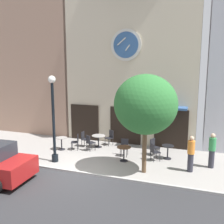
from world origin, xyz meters
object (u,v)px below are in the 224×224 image
Objects in this scene: street_lamp at (53,119)px; cafe_chair_curbside at (84,138)px; cafe_chair_left_end at (110,136)px; cafe_chair_facing_street at (154,146)px; cafe_chair_by_entrance at (124,146)px; pedestrian_green at (212,150)px; cafe_table_near_door at (62,141)px; cafe_table_near_curb at (168,150)px; cafe_chair_mid_row at (76,141)px; cafe_table_center at (99,138)px; cafe_table_center_left at (124,151)px; pedestrian_orange at (191,153)px; cafe_chair_corner at (90,142)px; street_tree at (145,105)px; cafe_chair_facing_wall at (154,151)px.

street_lamp reaches higher than cafe_chair_curbside.
street_lamp is 4.78× the size of cafe_chair_left_end.
cafe_chair_facing_street is 1.59m from cafe_chair_by_entrance.
pedestrian_green is at bearing -16.20° from cafe_chair_facing_street.
cafe_table_near_door is 5.98m from cafe_table_near_curb.
cafe_chair_left_end reaches higher than cafe_table_near_curb.
cafe_table_near_curb is at bearing 2.65° from cafe_chair_mid_row.
cafe_table_center is 3.34m from cafe_chair_facing_street.
cafe_table_center_left is 0.83× the size of cafe_chair_left_end.
cafe_chair_by_entrance is 3.60m from pedestrian_orange.
cafe_chair_curbside is (0.98, 0.98, 0.04)m from cafe_table_near_door.
cafe_table_near_curb is at bearing 23.05° from street_lamp.
pedestrian_green reaches higher than cafe_table_near_curb.
cafe_table_near_door is at bearing -175.06° from cafe_table_near_curb.
cafe_chair_corner is 0.54× the size of pedestrian_green.
cafe_chair_by_entrance is at bearing 129.06° from street_tree.
cafe_chair_mid_row is at bearing 178.01° from pedestrian_green.
cafe_chair_corner is at bearing 174.45° from cafe_chair_facing_wall.
cafe_table_near_door is at bearing -134.97° from cafe_chair_curbside.
cafe_chair_corner is (-4.36, -0.13, 0.05)m from cafe_table_near_curb.
cafe_chair_curbside reaches higher than cafe_table_near_curb.
cafe_chair_facing_wall is at bearing -141.46° from cafe_table_near_curb.
cafe_table_center is 6.32m from pedestrian_green.
cafe_chair_facing_wall and cafe_chair_curbside have the same top height.
cafe_chair_corner is (-0.24, -0.74, -0.01)m from cafe_table_center.
cafe_table_center_left is 0.45× the size of pedestrian_orange.
cafe_chair_facing_wall and cafe_chair_corner have the same top height.
cafe_table_near_curb is at bearing -5.29° from cafe_chair_curbside.
street_lamp reaches higher than pedestrian_green.
cafe_table_center_left is at bearing -27.26° from cafe_chair_curbside.
cafe_chair_mid_row is 1.00× the size of cafe_chair_facing_wall.
cafe_chair_by_entrance is (-2.26, -0.27, 0.05)m from cafe_table_near_curb.
street_lamp is at bearing -159.39° from cafe_chair_facing_wall.
cafe_chair_by_entrance reaches higher than cafe_table_center.
pedestrian_green is at bearing -1.99° from cafe_chair_mid_row.
cafe_chair_curbside is 0.54× the size of pedestrian_orange.
pedestrian_green and pedestrian_orange have the same top height.
cafe_table_center_left is 3.30m from cafe_chair_curbside.
cafe_chair_mid_row is 7.26m from pedestrian_green.
cafe_chair_facing_wall is (5.33, 0.02, 0.04)m from cafe_table_near_door.
street_lamp is 4.25m from cafe_chair_left_end.
cafe_chair_left_end is (-1.37, 1.54, 0.00)m from cafe_chair_by_entrance.
street_lamp is 3.85m from cafe_table_center_left.
street_lamp is 6.69m from pedestrian_orange.
cafe_table_center_left is (3.90, -0.53, 0.04)m from cafe_table_near_door.
cafe_table_center_left is 0.83× the size of cafe_chair_facing_street.
cafe_chair_mid_row is at bearing 157.22° from street_tree.
street_tree reaches higher than cafe_chair_curbside.
cafe_chair_corner and cafe_chair_curbside have the same top height.
cafe_chair_corner is 5.67m from pedestrian_orange.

